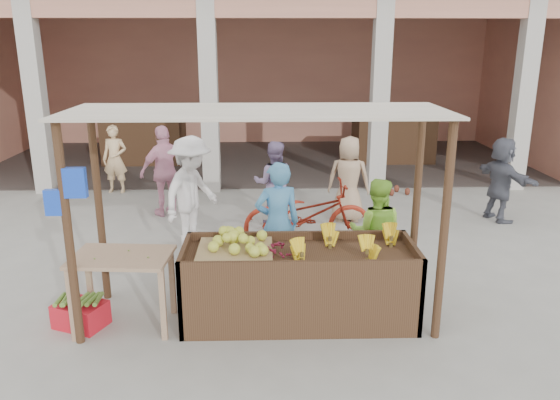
{
  "coord_description": "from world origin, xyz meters",
  "views": [
    {
      "loc": [
        0.12,
        -5.65,
        3.08
      ],
      "look_at": [
        0.32,
        1.2,
        1.07
      ],
      "focal_mm": 35.0,
      "sensor_mm": 36.0,
      "label": 1
    }
  ],
  "objects_px": {
    "fruit_stall": "(299,286)",
    "red_crate": "(81,315)",
    "side_table": "(122,267)",
    "vendor_green": "(376,229)",
    "motorcycle": "(308,213)",
    "vendor_blue": "(278,220)"
  },
  "relations": [
    {
      "from": "fruit_stall",
      "to": "red_crate",
      "type": "height_order",
      "value": "fruit_stall"
    },
    {
      "from": "fruit_stall",
      "to": "side_table",
      "type": "height_order",
      "value": "side_table"
    },
    {
      "from": "vendor_green",
      "to": "fruit_stall",
      "type": "bearing_deg",
      "value": 54.66
    },
    {
      "from": "fruit_stall",
      "to": "red_crate",
      "type": "bearing_deg",
      "value": -177.6
    },
    {
      "from": "vendor_green",
      "to": "motorcycle",
      "type": "xyz_separation_m",
      "value": [
        -0.77,
        1.36,
        -0.21
      ]
    },
    {
      "from": "side_table",
      "to": "motorcycle",
      "type": "bearing_deg",
      "value": 51.6
    },
    {
      "from": "red_crate",
      "to": "vendor_blue",
      "type": "relative_size",
      "value": 0.31
    },
    {
      "from": "red_crate",
      "to": "vendor_green",
      "type": "height_order",
      "value": "vendor_green"
    },
    {
      "from": "red_crate",
      "to": "fruit_stall",
      "type": "bearing_deg",
      "value": 25.23
    },
    {
      "from": "fruit_stall",
      "to": "vendor_green",
      "type": "distance_m",
      "value": 1.44
    },
    {
      "from": "red_crate",
      "to": "vendor_blue",
      "type": "xyz_separation_m",
      "value": [
        2.23,
        1.1,
        0.73
      ]
    },
    {
      "from": "motorcycle",
      "to": "side_table",
      "type": "bearing_deg",
      "value": 134.58
    },
    {
      "from": "motorcycle",
      "to": "red_crate",
      "type": "bearing_deg",
      "value": 128.47
    },
    {
      "from": "fruit_stall",
      "to": "vendor_blue",
      "type": "distance_m",
      "value": 1.12
    },
    {
      "from": "fruit_stall",
      "to": "vendor_green",
      "type": "relative_size",
      "value": 1.74
    },
    {
      "from": "fruit_stall",
      "to": "motorcycle",
      "type": "relative_size",
      "value": 1.26
    },
    {
      "from": "vendor_blue",
      "to": "vendor_green",
      "type": "bearing_deg",
      "value": 165.4
    },
    {
      "from": "vendor_blue",
      "to": "vendor_green",
      "type": "height_order",
      "value": "vendor_blue"
    },
    {
      "from": "vendor_blue",
      "to": "vendor_green",
      "type": "distance_m",
      "value": 1.27
    },
    {
      "from": "red_crate",
      "to": "vendor_blue",
      "type": "bearing_deg",
      "value": 49.1
    },
    {
      "from": "side_table",
      "to": "vendor_blue",
      "type": "bearing_deg",
      "value": 37.3
    },
    {
      "from": "vendor_blue",
      "to": "motorcycle",
      "type": "height_order",
      "value": "vendor_blue"
    }
  ]
}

